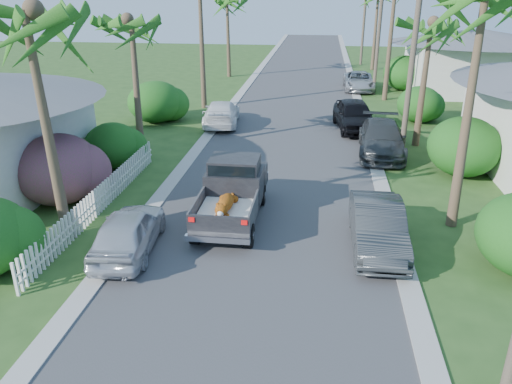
# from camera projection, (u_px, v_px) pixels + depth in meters

# --- Properties ---
(ground) EXTENTS (120.00, 120.00, 0.00)m
(ground) POSITION_uv_depth(u_px,v_px,m) (243.00, 313.00, 12.46)
(ground) COLOR #294A1B
(ground) RESTS_ON ground
(road) EXTENTS (8.00, 100.00, 0.02)m
(road) POSITION_uv_depth(u_px,v_px,m) (297.00, 100.00, 35.34)
(road) COLOR #38383A
(road) RESTS_ON ground
(curb_left) EXTENTS (0.60, 100.00, 0.06)m
(curb_left) POSITION_uv_depth(u_px,v_px,m) (237.00, 98.00, 35.84)
(curb_left) COLOR #A5A39E
(curb_left) RESTS_ON ground
(curb_right) EXTENTS (0.60, 100.00, 0.06)m
(curb_right) POSITION_uv_depth(u_px,v_px,m) (358.00, 102.00, 34.82)
(curb_right) COLOR #A5A39E
(curb_right) RESTS_ON ground
(pickup_truck) EXTENTS (1.98, 5.12, 2.06)m
(pickup_truck) POSITION_uv_depth(u_px,v_px,m) (234.00, 189.00, 17.39)
(pickup_truck) COLOR black
(pickup_truck) RESTS_ON ground
(parked_car_rn) EXTENTS (1.57, 4.36, 1.43)m
(parked_car_rn) POSITION_uv_depth(u_px,v_px,m) (378.00, 227.00, 15.32)
(parked_car_rn) COLOR #313536
(parked_car_rn) RESTS_ON ground
(parked_car_rm) EXTENTS (2.39, 5.32, 1.51)m
(parked_car_rm) POSITION_uv_depth(u_px,v_px,m) (382.00, 139.00, 23.92)
(parked_car_rm) COLOR #323537
(parked_car_rm) RESTS_ON ground
(parked_car_rf) EXTENTS (2.57, 5.07, 1.65)m
(parked_car_rf) POSITION_uv_depth(u_px,v_px,m) (354.00, 115.00, 27.93)
(parked_car_rf) COLOR black
(parked_car_rf) RESTS_ON ground
(parked_car_rd) EXTENTS (2.35, 4.93, 1.36)m
(parked_car_rd) POSITION_uv_depth(u_px,v_px,m) (359.00, 81.00, 38.61)
(parked_car_rd) COLOR #AFB1B7
(parked_car_rd) RESTS_ON ground
(parked_car_ln) EXTENTS (1.96, 4.14, 1.37)m
(parked_car_ln) POSITION_uv_depth(u_px,v_px,m) (128.00, 231.00, 15.09)
(parked_car_ln) COLOR silver
(parked_car_ln) RESTS_ON ground
(parked_car_lf) EXTENTS (2.46, 4.95, 1.38)m
(parked_car_lf) POSITION_uv_depth(u_px,v_px,m) (221.00, 113.00, 28.94)
(parked_car_lf) COLOR white
(parked_car_lf) RESTS_ON ground
(palm_l_a) EXTENTS (4.40, 4.40, 8.20)m
(palm_l_a) POSITION_uv_depth(u_px,v_px,m) (28.00, 11.00, 13.27)
(palm_l_a) COLOR brown
(palm_l_a) RESTS_ON ground
(palm_l_b) EXTENTS (4.40, 4.40, 7.40)m
(palm_l_b) POSITION_uv_depth(u_px,v_px,m) (130.00, 20.00, 21.88)
(palm_l_b) COLOR brown
(palm_l_b) RESTS_ON ground
(palm_r_b) EXTENTS (4.40, 4.40, 7.20)m
(palm_r_b) POSITION_uv_depth(u_px,v_px,m) (431.00, 23.00, 23.12)
(palm_r_b) COLOR brown
(palm_r_b) RESTS_ON ground
(shrub_l_b) EXTENTS (3.00, 3.30, 2.60)m
(shrub_l_b) POSITION_uv_depth(u_px,v_px,m) (58.00, 169.00, 18.37)
(shrub_l_b) COLOR #B4196A
(shrub_l_b) RESTS_ON ground
(shrub_l_c) EXTENTS (2.40, 2.64, 2.00)m
(shrub_l_c) POSITION_uv_depth(u_px,v_px,m) (112.00, 145.00, 22.10)
(shrub_l_c) COLOR #184513
(shrub_l_c) RESTS_ON ground
(shrub_l_d) EXTENTS (3.20, 3.52, 2.40)m
(shrub_l_d) POSITION_uv_depth(u_px,v_px,m) (155.00, 102.00, 29.42)
(shrub_l_d) COLOR #184513
(shrub_l_d) RESTS_ON ground
(shrub_r_b) EXTENTS (3.00, 3.30, 2.50)m
(shrub_r_b) POSITION_uv_depth(u_px,v_px,m) (464.00, 147.00, 21.12)
(shrub_r_b) COLOR #184513
(shrub_r_b) RESTS_ON ground
(shrub_r_c) EXTENTS (2.60, 2.86, 2.10)m
(shrub_r_c) POSITION_uv_depth(u_px,v_px,m) (419.00, 104.00, 29.47)
(shrub_r_c) COLOR #184513
(shrub_r_c) RESTS_ON ground
(shrub_r_d) EXTENTS (3.20, 3.52, 2.60)m
(shrub_r_d) POSITION_uv_depth(u_px,v_px,m) (404.00, 73.00, 38.47)
(shrub_r_d) COLOR #184513
(shrub_r_d) RESTS_ON ground
(picket_fence) EXTENTS (0.10, 11.00, 1.00)m
(picket_fence) POSITION_uv_depth(u_px,v_px,m) (102.00, 197.00, 18.01)
(picket_fence) COLOR white
(picket_fence) RESTS_ON ground
(house_right_far) EXTENTS (9.00, 8.00, 4.60)m
(house_right_far) POSITION_uv_depth(u_px,v_px,m) (474.00, 63.00, 37.57)
(house_right_far) COLOR silver
(house_right_far) RESTS_ON ground
(utility_pole_b) EXTENTS (1.60, 0.26, 9.00)m
(utility_pole_b) POSITION_uv_depth(u_px,v_px,m) (413.00, 58.00, 21.93)
(utility_pole_b) COLOR brown
(utility_pole_b) RESTS_ON ground
(utility_pole_c) EXTENTS (1.60, 0.26, 9.00)m
(utility_pole_c) POSITION_uv_depth(u_px,v_px,m) (379.00, 30.00, 35.66)
(utility_pole_c) COLOR brown
(utility_pole_c) RESTS_ON ground
(utility_pole_d) EXTENTS (1.60, 0.26, 9.00)m
(utility_pole_d) POSITION_uv_depth(u_px,v_px,m) (364.00, 17.00, 49.39)
(utility_pole_d) COLOR brown
(utility_pole_d) RESTS_ON ground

